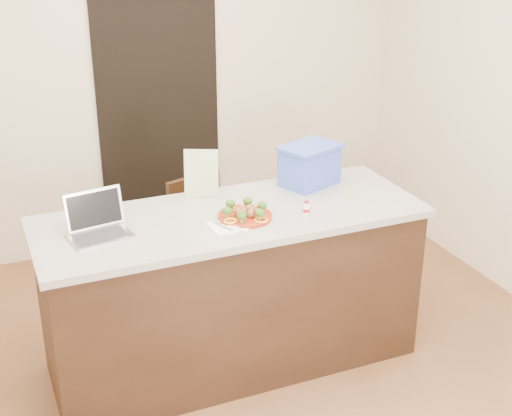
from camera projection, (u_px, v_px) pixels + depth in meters
name	position (u px, v px, depth m)	size (l,w,h in m)	color
ground	(250.00, 384.00, 3.90)	(4.00, 4.00, 0.00)	brown
room_shell	(248.00, 94.00, 3.26)	(4.00, 4.00, 4.00)	white
doorway	(159.00, 114.00, 5.22)	(0.90, 0.02, 2.00)	black
island	(232.00, 289.00, 3.93)	(2.06, 0.76, 0.92)	black
plate	(245.00, 216.00, 3.69)	(0.28, 0.28, 0.02)	maroon
meatballs	(245.00, 211.00, 3.68)	(0.11, 0.11, 0.04)	brown
broccoli	(245.00, 208.00, 3.67)	(0.24, 0.22, 0.04)	#204412
pepper_rings	(245.00, 214.00, 3.69)	(0.27, 0.27, 0.01)	yellow
napkin	(227.00, 227.00, 3.59)	(0.17, 0.17, 0.01)	white
fork	(223.00, 225.00, 3.59)	(0.06, 0.15, 0.00)	silver
knife	(234.00, 226.00, 3.58)	(0.07, 0.21, 0.01)	silver
yogurt_bottle	(306.00, 209.00, 3.73)	(0.04, 0.04, 0.07)	white
laptop	(97.00, 223.00, 3.50)	(0.32, 0.27, 0.21)	#B3B3B8
leaflet	(201.00, 173.00, 3.92)	(0.19, 0.00, 0.27)	white
blue_box	(309.00, 165.00, 4.09)	(0.39, 0.34, 0.24)	#334DB8
chair	(200.00, 237.00, 4.47)	(0.48, 0.49, 0.87)	black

